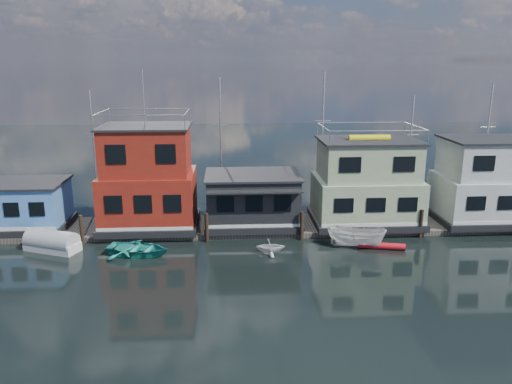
{
  "coord_description": "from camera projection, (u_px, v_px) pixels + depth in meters",
  "views": [
    {
      "loc": [
        -2.31,
        -25.53,
        12.96
      ],
      "look_at": [
        -0.23,
        12.0,
        3.0
      ],
      "focal_mm": 35.0,
      "sensor_mm": 36.0,
      "label": 1
    }
  ],
  "objects": [
    {
      "name": "houseboat_white",
      "position": [
        490.0,
        182.0,
        39.75
      ],
      "size": [
        8.4,
        5.9,
        6.66
      ],
      "color": "black",
      "rests_on": "dock"
    },
    {
      "name": "dinghy_white",
      "position": [
        270.0,
        246.0,
        34.38
      ],
      "size": [
        2.11,
        1.84,
        1.08
      ],
      "primitive_type": "imported",
      "rotation": [
        0.0,
        0.0,
        1.54
      ],
      "color": "silver",
      "rests_on": "ground"
    },
    {
      "name": "dinghy_teal",
      "position": [
        138.0,
        249.0,
        34.14
      ],
      "size": [
        5.0,
        4.08,
        0.91
      ],
      "primitive_type": "imported",
      "rotation": [
        0.0,
        0.0,
        1.33
      ],
      "color": "teal",
      "rests_on": "ground"
    },
    {
      "name": "ground",
      "position": [
        272.0,
        298.0,
        28.08
      ],
      "size": [
        160.0,
        160.0,
        0.0
      ],
      "primitive_type": "plane",
      "color": "black",
      "rests_on": "ground"
    },
    {
      "name": "houseboat_blue",
      "position": [
        24.0,
        205.0,
        38.13
      ],
      "size": [
        6.4,
        4.9,
        3.66
      ],
      "color": "black",
      "rests_on": "dock"
    },
    {
      "name": "motorboat",
      "position": [
        356.0,
        237.0,
        35.42
      ],
      "size": [
        4.42,
        2.96,
        1.6
      ],
      "primitive_type": "imported",
      "rotation": [
        0.0,
        0.0,
        1.2
      ],
      "color": "white",
      "rests_on": "ground"
    },
    {
      "name": "dock",
      "position": [
        259.0,
        226.0,
        39.61
      ],
      "size": [
        48.0,
        5.0,
        0.4
      ],
      "primitive_type": "cube",
      "color": "#595147",
      "rests_on": "ground"
    },
    {
      "name": "red_kayak",
      "position": [
        382.0,
        246.0,
        35.26
      ],
      "size": [
        3.28,
        1.14,
        0.48
      ],
      "primitive_type": "cylinder",
      "rotation": [
        0.0,
        1.57,
        -0.21
      ],
      "color": "red",
      "rests_on": "ground"
    },
    {
      "name": "pilings",
      "position": [
        257.0,
        227.0,
        36.66
      ],
      "size": [
        42.28,
        0.28,
        2.2
      ],
      "color": "#2D2116",
      "rests_on": "ground"
    },
    {
      "name": "houseboat_dark",
      "position": [
        253.0,
        199.0,
        39.0
      ],
      "size": [
        7.4,
        6.1,
        4.06
      ],
      "color": "black",
      "rests_on": "dock"
    },
    {
      "name": "houseboat_red",
      "position": [
        148.0,
        180.0,
        38.16
      ],
      "size": [
        7.4,
        5.9,
        11.86
      ],
      "color": "black",
      "rests_on": "dock"
    },
    {
      "name": "background_masts",
      "position": [
        308.0,
        146.0,
        44.29
      ],
      "size": [
        36.4,
        0.16,
        12.0
      ],
      "color": "silver",
      "rests_on": "ground"
    },
    {
      "name": "houseboat_green",
      "position": [
        367.0,
        184.0,
        39.21
      ],
      "size": [
        8.4,
        5.9,
        7.03
      ],
      "color": "black",
      "rests_on": "dock"
    },
    {
      "name": "tarp_runabout",
      "position": [
        52.0,
        243.0,
        34.91
      ],
      "size": [
        4.15,
        2.85,
        1.57
      ],
      "rotation": [
        0.0,
        0.0,
        -0.39
      ],
      "color": "silver",
      "rests_on": "ground"
    }
  ]
}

